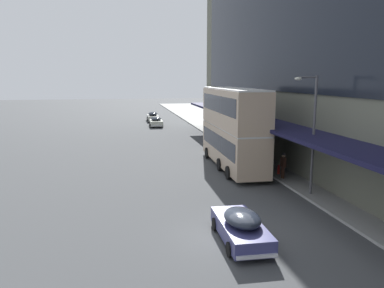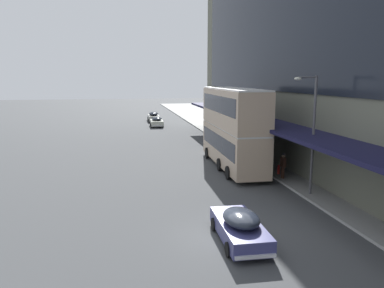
{
  "view_description": "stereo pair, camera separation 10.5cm",
  "coord_description": "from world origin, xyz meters",
  "px_view_note": "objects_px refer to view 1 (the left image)",
  "views": [
    {
      "loc": [
        -5.05,
        -15.77,
        7.35
      ],
      "look_at": [
        0.67,
        13.79,
        2.02
      ],
      "focal_mm": 35.0,
      "sensor_mm": 36.0,
      "label": 1
    },
    {
      "loc": [
        -4.94,
        -15.79,
        7.35
      ],
      "look_at": [
        0.67,
        13.79,
        2.02
      ],
      "focal_mm": 35.0,
      "sensor_mm": 36.0,
      "label": 2
    }
  ],
  "objects_px": {
    "sedan_lead_mid": "(153,117)",
    "sedan_oncoming_front": "(241,226)",
    "street_lamp": "(312,127)",
    "transit_bus_kerbside_front": "(233,126)",
    "fire_hydrant": "(279,169)",
    "sedan_second_mid": "(156,122)",
    "pedestrian_at_kerb": "(283,164)"
  },
  "relations": [
    {
      "from": "transit_bus_kerbside_front",
      "to": "sedan_lead_mid",
      "type": "relative_size",
      "value": 2.3
    },
    {
      "from": "sedan_lead_mid",
      "to": "fire_hydrant",
      "type": "bearing_deg",
      "value": -80.79
    },
    {
      "from": "sedan_lead_mid",
      "to": "street_lamp",
      "type": "bearing_deg",
      "value": -82.15
    },
    {
      "from": "sedan_lead_mid",
      "to": "sedan_second_mid",
      "type": "bearing_deg",
      "value": -91.09
    },
    {
      "from": "sedan_lead_mid",
      "to": "street_lamp",
      "type": "xyz_separation_m",
      "value": [
        5.94,
        -43.11,
        3.59
      ]
    },
    {
      "from": "sedan_lead_mid",
      "to": "pedestrian_at_kerb",
      "type": "height_order",
      "value": "pedestrian_at_kerb"
    },
    {
      "from": "sedan_lead_mid",
      "to": "fire_hydrant",
      "type": "height_order",
      "value": "sedan_lead_mid"
    },
    {
      "from": "sedan_oncoming_front",
      "to": "pedestrian_at_kerb",
      "type": "height_order",
      "value": "pedestrian_at_kerb"
    },
    {
      "from": "transit_bus_kerbside_front",
      "to": "sedan_second_mid",
      "type": "distance_m",
      "value": 28.17
    },
    {
      "from": "sedan_lead_mid",
      "to": "fire_hydrant",
      "type": "distance_m",
      "value": 38.59
    },
    {
      "from": "transit_bus_kerbside_front",
      "to": "sedan_lead_mid",
      "type": "height_order",
      "value": "transit_bus_kerbside_front"
    },
    {
      "from": "fire_hydrant",
      "to": "pedestrian_at_kerb",
      "type": "bearing_deg",
      "value": -99.92
    },
    {
      "from": "pedestrian_at_kerb",
      "to": "sedan_lead_mid",
      "type": "bearing_deg",
      "value": 98.62
    },
    {
      "from": "street_lamp",
      "to": "fire_hydrant",
      "type": "bearing_deg",
      "value": 87.37
    },
    {
      "from": "pedestrian_at_kerb",
      "to": "fire_hydrant",
      "type": "bearing_deg",
      "value": 80.08
    },
    {
      "from": "sedan_second_mid",
      "to": "street_lamp",
      "type": "height_order",
      "value": "street_lamp"
    },
    {
      "from": "sedan_second_mid",
      "to": "fire_hydrant",
      "type": "bearing_deg",
      "value": -78.52
    },
    {
      "from": "sedan_lead_mid",
      "to": "sedan_oncoming_front",
      "type": "bearing_deg",
      "value": -90.39
    },
    {
      "from": "sedan_second_mid",
      "to": "pedestrian_at_kerb",
      "type": "height_order",
      "value": "pedestrian_at_kerb"
    },
    {
      "from": "sedan_second_mid",
      "to": "street_lamp",
      "type": "xyz_separation_m",
      "value": [
        6.08,
        -36.07,
        3.65
      ]
    },
    {
      "from": "transit_bus_kerbside_front",
      "to": "street_lamp",
      "type": "relative_size",
      "value": 1.58
    },
    {
      "from": "sedan_second_mid",
      "to": "sedan_oncoming_front",
      "type": "relative_size",
      "value": 0.92
    },
    {
      "from": "sedan_second_mid",
      "to": "pedestrian_at_kerb",
      "type": "distance_m",
      "value": 32.85
    },
    {
      "from": "transit_bus_kerbside_front",
      "to": "street_lamp",
      "type": "distance_m",
      "value": 8.68
    },
    {
      "from": "transit_bus_kerbside_front",
      "to": "fire_hydrant",
      "type": "distance_m",
      "value": 5.2
    },
    {
      "from": "sedan_lead_mid",
      "to": "sedan_oncoming_front",
      "type": "relative_size",
      "value": 1.07
    },
    {
      "from": "transit_bus_kerbside_front",
      "to": "sedan_lead_mid",
      "type": "bearing_deg",
      "value": 95.7
    },
    {
      "from": "sedan_oncoming_front",
      "to": "fire_hydrant",
      "type": "bearing_deg",
      "value": 58.48
    },
    {
      "from": "sedan_second_mid",
      "to": "sedan_oncoming_front",
      "type": "distance_m",
      "value": 41.67
    },
    {
      "from": "transit_bus_kerbside_front",
      "to": "sedan_oncoming_front",
      "type": "distance_m",
      "value": 14.65
    },
    {
      "from": "transit_bus_kerbside_front",
      "to": "sedan_oncoming_front",
      "type": "bearing_deg",
      "value": -105.36
    },
    {
      "from": "sedan_oncoming_front",
      "to": "fire_hydrant",
      "type": "relative_size",
      "value": 6.73
    }
  ]
}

